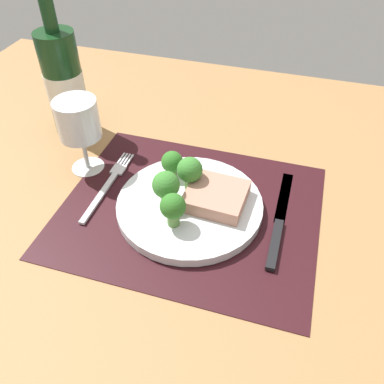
% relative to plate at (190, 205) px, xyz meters
% --- Properties ---
extents(ground_plane, '(1.40, 1.10, 0.03)m').
position_rel_plate_xyz_m(ground_plane, '(0.00, 0.00, -0.03)').
color(ground_plane, '#996D42').
extents(placemat, '(0.42, 0.35, 0.00)m').
position_rel_plate_xyz_m(placemat, '(0.00, 0.00, -0.01)').
color(placemat, black).
rests_on(placemat, ground_plane).
extents(plate, '(0.24, 0.24, 0.02)m').
position_rel_plate_xyz_m(plate, '(0.00, 0.00, 0.00)').
color(plate, silver).
rests_on(plate, placemat).
extents(steak, '(0.10, 0.09, 0.02)m').
position_rel_plate_xyz_m(steak, '(0.04, 0.01, 0.02)').
color(steak, tan).
rests_on(steak, plate).
extents(broccoli_center, '(0.04, 0.04, 0.06)m').
position_rel_plate_xyz_m(broccoli_center, '(-0.04, -0.01, 0.04)').
color(broccoli_center, '#6B994C').
rests_on(broccoli_center, plate).
extents(broccoli_front_edge, '(0.04, 0.04, 0.06)m').
position_rel_plate_xyz_m(broccoli_front_edge, '(-0.01, 0.03, 0.05)').
color(broccoli_front_edge, '#6B994C').
rests_on(broccoli_front_edge, plate).
extents(broccoli_near_steak, '(0.04, 0.04, 0.05)m').
position_rel_plate_xyz_m(broccoli_near_steak, '(-0.05, 0.06, 0.04)').
color(broccoli_near_steak, '#6B994C').
rests_on(broccoli_near_steak, plate).
extents(broccoli_back_left, '(0.04, 0.04, 0.06)m').
position_rel_plate_xyz_m(broccoli_back_left, '(-0.01, -0.05, 0.04)').
color(broccoli_back_left, '#5B8942').
rests_on(broccoli_back_left, plate).
extents(fork, '(0.02, 0.19, 0.01)m').
position_rel_plate_xyz_m(fork, '(-0.16, 0.01, -0.01)').
color(fork, silver).
rests_on(fork, placemat).
extents(knife, '(0.02, 0.23, 0.01)m').
position_rel_plate_xyz_m(knife, '(0.15, 0.01, -0.00)').
color(knife, black).
rests_on(knife, placemat).
extents(wine_bottle, '(0.08, 0.08, 0.29)m').
position_rel_plate_xyz_m(wine_bottle, '(-0.31, 0.16, 0.09)').
color(wine_bottle, '#143819').
rests_on(wine_bottle, ground_plane).
extents(wine_glass, '(0.07, 0.07, 0.14)m').
position_rel_plate_xyz_m(wine_glass, '(-0.22, 0.05, 0.09)').
color(wine_glass, silver).
rests_on(wine_glass, ground_plane).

